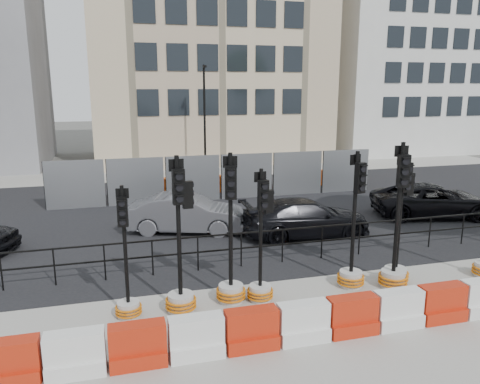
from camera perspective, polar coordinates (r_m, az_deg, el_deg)
name	(u,v)px	position (r m, az deg, el deg)	size (l,w,h in m)	color
ground	(298,279)	(12.38, 7.10, -10.53)	(120.00, 120.00, 0.00)	#51514C
sidewalk_near	(356,338)	(9.96, 13.91, -16.89)	(40.00, 6.00, 0.02)	gray
road	(232,211)	(18.68, -1.01, -2.31)	(40.00, 14.00, 0.03)	black
sidewalk_far	(194,172)	(27.29, -5.66, 2.44)	(40.00, 4.00, 0.02)	gray
building_cream	(205,23)	(33.36, -4.25, 19.84)	(15.00, 10.06, 18.00)	beige
building_white	(400,44)	(39.02, 18.97, 16.71)	(12.00, 9.06, 16.00)	silver
kerb_railing	(283,240)	(13.18, 5.21, -5.82)	(18.00, 0.04, 1.00)	black
heras_fencing	(228,181)	(21.38, -1.43, 1.38)	(14.33, 1.72, 2.00)	gray
lamp_post_far	(205,117)	(25.99, -4.33, 9.09)	(0.12, 0.56, 6.00)	black
barrier_row	(352,317)	(9.95, 13.45, -14.58)	(13.60, 0.50, 0.80)	red
traffic_signal_a	(128,291)	(10.48, -13.55, -11.70)	(0.57, 0.57, 2.91)	beige
traffic_signal_b	(181,277)	(10.41, -7.23, -10.20)	(0.69, 0.69, 3.49)	beige
traffic_signal_c	(231,273)	(10.83, -1.13, -9.82)	(0.69, 0.69, 3.48)	beige
traffic_signal_d	(261,271)	(10.89, 2.57, -9.55)	(0.61, 0.61, 3.12)	beige
traffic_signal_e	(352,260)	(11.93, 13.50, -8.09)	(0.67, 0.67, 3.40)	beige
traffic_signal_f	(398,253)	(12.43, 18.67, -7.07)	(0.66, 0.66, 3.37)	beige
traffic_signal_g	(395,259)	(12.15, 18.33, -7.78)	(0.71, 0.71, 3.62)	beige
car_b	(187,213)	(16.00, -6.52, -2.61)	(4.22, 2.54, 1.31)	#535358
car_c	(306,218)	(15.67, 8.03, -3.11)	(4.36, 1.89, 1.25)	black
car_d	(433,200)	(19.25, 22.50, -0.96)	(4.91, 3.14, 1.26)	black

